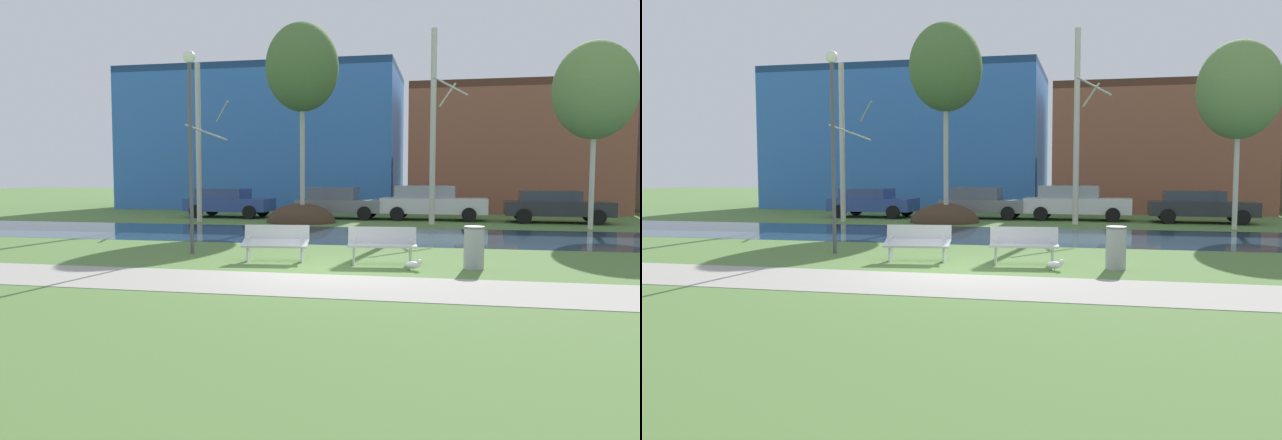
{
  "view_description": "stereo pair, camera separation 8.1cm",
  "coord_description": "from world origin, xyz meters",
  "views": [
    {
      "loc": [
        2.72,
        -12.72,
        2.12
      ],
      "look_at": [
        -0.23,
        1.28,
        1.01
      ],
      "focal_mm": 33.56,
      "sensor_mm": 36.0,
      "label": 1
    },
    {
      "loc": [
        2.8,
        -12.7,
        2.12
      ],
      "look_at": [
        -0.23,
        1.28,
        1.01
      ],
      "focal_mm": 33.56,
      "sensor_mm": 36.0,
      "label": 2
    }
  ],
  "objects": [
    {
      "name": "ground_plane",
      "position": [
        0.0,
        10.0,
        0.0
      ],
      "size": [
        120.0,
        120.0,
        0.0
      ],
      "primitive_type": "plane",
      "color": "#517538"
    },
    {
      "name": "paved_path_strip",
      "position": [
        0.0,
        -1.72,
        0.01
      ],
      "size": [
        60.0,
        2.38,
        0.01
      ],
      "primitive_type": "cube",
      "color": "#9E998E",
      "rests_on": "ground"
    },
    {
      "name": "river_band",
      "position": [
        0.0,
        7.68,
        0.0
      ],
      "size": [
        80.0,
        6.01,
        0.01
      ],
      "primitive_type": "cube",
      "color": "#284256",
      "rests_on": "ground"
    },
    {
      "name": "soil_mound",
      "position": [
        -3.44,
        12.53,
        0.0
      ],
      "size": [
        3.03,
        2.8,
        1.68
      ],
      "primitive_type": "ellipsoid",
      "color": "#423021",
      "rests_on": "ground"
    },
    {
      "name": "bench_left",
      "position": [
        -1.3,
        1.16,
        0.47
      ],
      "size": [
        1.65,
        0.73,
        0.87
      ],
      "color": "silver",
      "rests_on": "ground"
    },
    {
      "name": "bench_right",
      "position": [
        1.28,
        1.16,
        0.47
      ],
      "size": [
        1.65,
        0.74,
        0.87
      ],
      "color": "silver",
      "rests_on": "ground"
    },
    {
      "name": "trash_bin",
      "position": [
        3.35,
        0.9,
        0.5
      ],
      "size": [
        0.47,
        0.47,
        0.96
      ],
      "color": "#999B9E",
      "rests_on": "ground"
    },
    {
      "name": "seagull",
      "position": [
        2.05,
        0.42,
        0.13
      ],
      "size": [
        0.42,
        0.16,
        0.25
      ],
      "color": "white",
      "rests_on": "ground"
    },
    {
      "name": "streetlamp",
      "position": [
        -3.87,
        2.06,
        3.56
      ],
      "size": [
        0.32,
        0.32,
        5.32
      ],
      "color": "#4C4C51",
      "rests_on": "ground"
    },
    {
      "name": "birch_far_left",
      "position": [
        -7.95,
        12.17,
        3.55
      ],
      "size": [
        1.63,
        2.89,
        6.97
      ],
      "color": "beige",
      "rests_on": "ground"
    },
    {
      "name": "birch_left",
      "position": [
        -3.3,
        12.21,
        6.59
      ],
      "size": [
        3.1,
        3.1,
        8.48
      ],
      "color": "#BCB7A8",
      "rests_on": "ground"
    },
    {
      "name": "birch_center_left",
      "position": [
        2.19,
        12.77,
        4.12
      ],
      "size": [
        1.52,
        2.29,
        8.1
      ],
      "color": "beige",
      "rests_on": "ground"
    },
    {
      "name": "birch_center",
      "position": [
        8.15,
        11.64,
        5.25
      ],
      "size": [
        3.07,
        3.07,
        7.1
      ],
      "color": "beige",
      "rests_on": "ground"
    },
    {
      "name": "parked_van_nearest_blue",
      "position": [
        -7.7,
        14.96,
        0.75
      ],
      "size": [
        4.21,
        2.24,
        1.41
      ],
      "color": "#2D4793",
      "rests_on": "ground"
    },
    {
      "name": "parked_sedan_second_grey",
      "position": [
        -2.29,
        15.18,
        0.78
      ],
      "size": [
        4.07,
        2.04,
        1.49
      ],
      "color": "slate",
      "rests_on": "ground"
    },
    {
      "name": "parked_hatch_third_white",
      "position": [
        2.09,
        15.18,
        0.83
      ],
      "size": [
        4.85,
        2.14,
        1.58
      ],
      "color": "silver",
      "rests_on": "ground"
    },
    {
      "name": "parked_wagon_fourth_dark",
      "position": [
        7.39,
        14.66,
        0.75
      ],
      "size": [
        4.46,
        2.06,
        1.39
      ],
      "color": "#282B30",
      "rests_on": "ground"
    },
    {
      "name": "building_blue_store",
      "position": [
        -8.56,
        24.59,
        4.27
      ],
      "size": [
        16.73,
        9.05,
        8.54
      ],
      "color": "#3870C6",
      "rests_on": "ground"
    },
    {
      "name": "building_brick_low",
      "position": [
        6.34,
        23.41,
        3.51
      ],
      "size": [
        11.23,
        7.68,
        7.02
      ],
      "color": "brown",
      "rests_on": "ground"
    }
  ]
}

